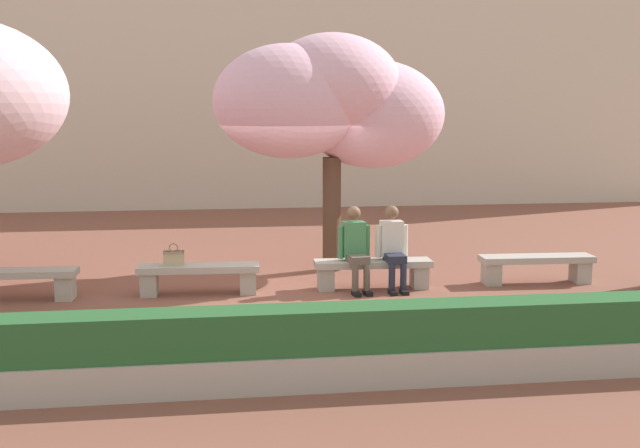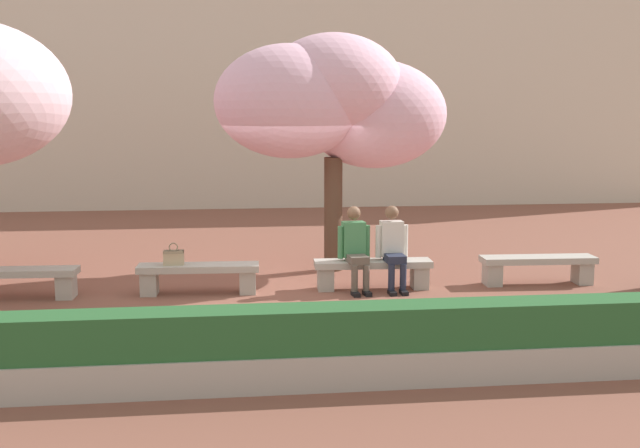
# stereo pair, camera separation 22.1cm
# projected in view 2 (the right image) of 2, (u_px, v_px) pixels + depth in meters

# --- Properties ---
(ground_plane) EXTENTS (100.00, 100.00, 0.00)m
(ground_plane) POSITION_uv_depth(u_px,v_px,m) (287.00, 291.00, 11.42)
(ground_plane) COLOR brown
(building_facade) EXTENTS (28.00, 4.00, 7.55)m
(building_facade) POSITION_uv_depth(u_px,v_px,m) (256.00, 77.00, 22.73)
(building_facade) COLOR beige
(building_facade) RESTS_ON ground
(stone_bench_west_end) EXTENTS (1.82, 0.49, 0.45)m
(stone_bench_west_end) POSITION_uv_depth(u_px,v_px,m) (15.00, 279.00, 10.91)
(stone_bench_west_end) COLOR #ADA89E
(stone_bench_west_end) RESTS_ON ground
(stone_bench_near_west) EXTENTS (1.82, 0.49, 0.45)m
(stone_bench_near_west) POSITION_uv_depth(u_px,v_px,m) (199.00, 274.00, 11.22)
(stone_bench_near_west) COLOR #ADA89E
(stone_bench_near_west) RESTS_ON ground
(stone_bench_center) EXTENTS (1.82, 0.49, 0.45)m
(stone_bench_center) POSITION_uv_depth(u_px,v_px,m) (373.00, 270.00, 11.54)
(stone_bench_center) COLOR #ADA89E
(stone_bench_center) RESTS_ON ground
(stone_bench_near_east) EXTENTS (1.82, 0.49, 0.45)m
(stone_bench_near_east) POSITION_uv_depth(u_px,v_px,m) (538.00, 265.00, 11.85)
(stone_bench_near_east) COLOR #ADA89E
(stone_bench_near_east) RESTS_ON ground
(person_seated_left) EXTENTS (0.51, 0.71, 1.29)m
(person_seated_left) POSITION_uv_depth(u_px,v_px,m) (355.00, 245.00, 11.39)
(person_seated_left) COLOR black
(person_seated_left) RESTS_ON ground
(person_seated_right) EXTENTS (0.51, 0.69, 1.29)m
(person_seated_right) POSITION_uv_depth(u_px,v_px,m) (393.00, 245.00, 11.46)
(person_seated_right) COLOR black
(person_seated_right) RESTS_ON ground
(handbag) EXTENTS (0.30, 0.15, 0.34)m
(handbag) POSITION_uv_depth(u_px,v_px,m) (174.00, 256.00, 11.14)
(handbag) COLOR tan
(handbag) RESTS_ON stone_bench_near_west
(cherry_tree_main) EXTENTS (3.98, 2.75, 4.02)m
(cherry_tree_main) POSITION_uv_depth(u_px,v_px,m) (333.00, 102.00, 12.55)
(cherry_tree_main) COLOR #513828
(cherry_tree_main) RESTS_ON ground
(planter_hedge_foreground) EXTENTS (12.19, 0.50, 0.80)m
(planter_hedge_foreground) POSITION_uv_depth(u_px,v_px,m) (317.00, 347.00, 7.45)
(planter_hedge_foreground) COLOR #ADA89E
(planter_hedge_foreground) RESTS_ON ground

